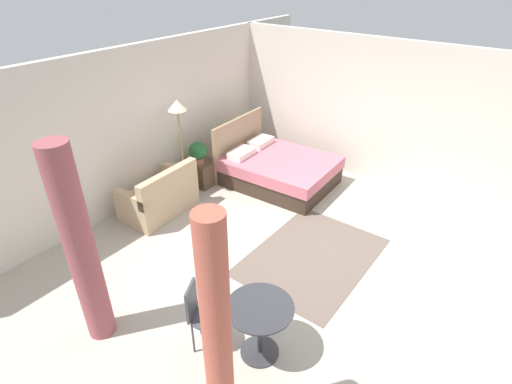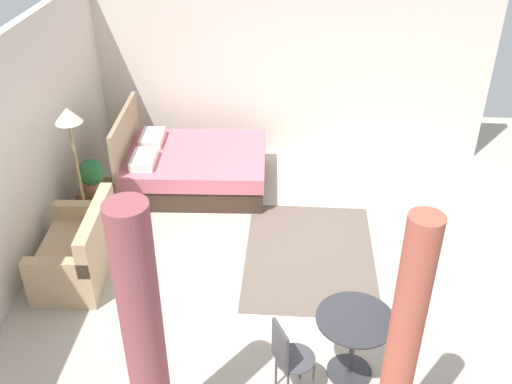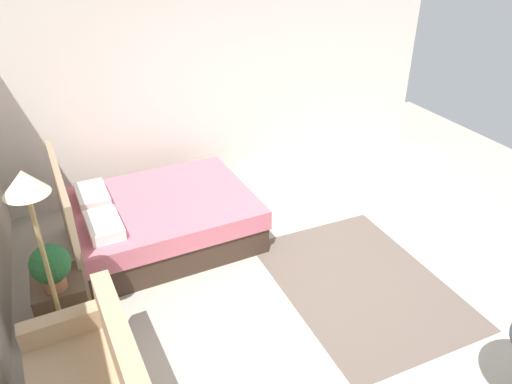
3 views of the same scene
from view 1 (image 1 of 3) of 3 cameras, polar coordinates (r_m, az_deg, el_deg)
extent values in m
cube|color=#B2A899|center=(6.19, 4.84, -8.23)|extent=(8.74, 9.00, 0.02)
cube|color=silver|center=(7.33, -15.05, 9.37)|extent=(8.74, 0.12, 2.68)
cube|color=silver|center=(7.86, 16.89, 10.54)|extent=(0.12, 6.00, 2.68)
cube|color=#66564C|center=(6.09, 7.95, -9.04)|extent=(2.17, 1.57, 0.01)
cube|color=#38281E|center=(7.83, 3.45, 2.27)|extent=(1.59, 2.00, 0.32)
cube|color=#C66675|center=(7.71, 3.52, 4.03)|extent=(1.63, 2.04, 0.22)
cube|color=#997F60|center=(8.15, -2.47, 6.70)|extent=(1.56, 0.13, 1.14)
cube|color=white|center=(7.72, -2.09, 5.55)|extent=(0.56, 0.34, 0.12)
cube|color=white|center=(8.22, 0.66, 7.15)|extent=(0.56, 0.34, 0.12)
cube|color=tan|center=(7.10, -13.61, -1.28)|extent=(1.29, 0.80, 0.44)
cube|color=tan|center=(6.69, -12.30, 1.17)|extent=(1.25, 0.21, 0.44)
cube|color=tan|center=(7.27, -10.81, 2.72)|extent=(0.18, 0.74, 0.19)
cube|color=tan|center=(6.64, -17.32, -1.06)|extent=(0.18, 0.74, 0.19)
cube|color=brown|center=(7.84, -7.44, 2.72)|extent=(0.47, 0.44, 0.47)
cylinder|color=#935B3D|center=(7.65, -8.15, 4.42)|extent=(0.19, 0.19, 0.12)
sphere|color=#235B2D|center=(7.56, -8.26, 5.82)|extent=(0.34, 0.34, 0.34)
cylinder|color=#99844C|center=(7.65, -9.89, -0.16)|extent=(0.25, 0.25, 0.02)
cylinder|color=#99844C|center=(7.28, -10.45, 5.35)|extent=(0.04, 0.04, 1.60)
cone|color=beige|center=(6.95, -11.14, 12.01)|extent=(0.32, 0.32, 0.18)
cylinder|color=#2D2D33|center=(4.87, 0.52, -21.68)|extent=(0.44, 0.44, 0.02)
cylinder|color=#2D2D33|center=(4.61, 0.54, -19.12)|extent=(0.05, 0.05, 0.69)
cylinder|color=#2D2D33|center=(4.34, 0.57, -16.09)|extent=(0.73, 0.73, 0.02)
cylinder|color=#3F3F44|center=(4.70, -5.77, -20.43)|extent=(0.02, 0.02, 0.43)
cylinder|color=#3F3F44|center=(4.86, -4.94, -18.17)|extent=(0.02, 0.02, 0.43)
cylinder|color=#3F3F44|center=(4.76, -8.91, -19.87)|extent=(0.02, 0.02, 0.43)
cylinder|color=#3F3F44|center=(4.91, -7.94, -17.66)|extent=(0.02, 0.02, 0.43)
cylinder|color=#3F3F44|center=(4.64, -7.07, -17.21)|extent=(0.49, 0.49, 0.02)
cube|color=#3F3F44|center=(4.52, -9.19, -15.00)|extent=(0.27, 0.16, 0.42)
cylinder|color=#C15B47|center=(3.42, -5.52, -20.22)|extent=(0.24, 0.24, 2.43)
cylinder|color=#994C51|center=(4.60, -23.61, -7.49)|extent=(0.31, 0.31, 2.43)
camera|label=2|loc=(2.89, -92.14, 12.74)|focal=40.87mm
camera|label=3|loc=(4.84, -41.28, 16.61)|focal=33.93mm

